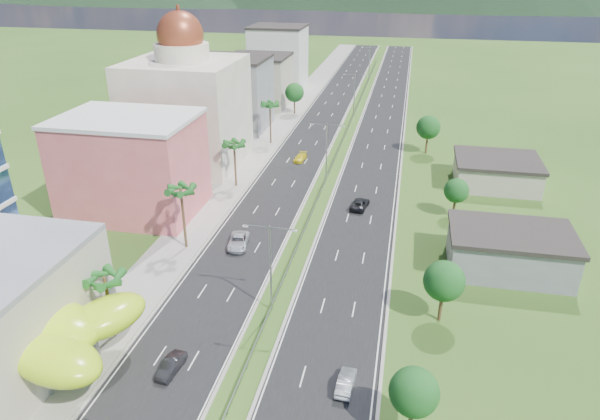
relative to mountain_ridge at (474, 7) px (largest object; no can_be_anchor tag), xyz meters
The scene contains 32 objects.
ground 453.98m from the mountain_ridge, 97.59° to the right, with size 500.00×500.00×0.00m, color #2D5119.
road_left 366.27m from the mountain_ridge, 100.62° to the right, with size 11.00×260.00×0.04m, color black.
road_right 363.81m from the mountain_ridge, 98.30° to the right, with size 11.00×260.00×0.04m, color black.
sidewalk_left 368.14m from the mountain_ridge, 102.07° to the right, with size 7.00×260.00×0.12m, color gray.
median_guardrail 382.74m from the mountain_ridge, 99.02° to the right, with size 0.10×216.06×0.76m.
streetlight_median_b 444.12m from the mountain_ridge, 97.77° to the right, with size 6.04×0.25×11.00m.
streetlight_median_c 404.53m from the mountain_ridge, 98.53° to the right, with size 6.04×0.25×11.00m.
streetlight_median_d 360.10m from the mountain_ridge, 99.59° to the right, with size 6.04×0.25×11.00m.
streetlight_median_e 315.83m from the mountain_ridge, 100.95° to the right, with size 6.04×0.25×11.00m.
lime_canopy 461.02m from the mountain_ridge, 99.99° to the right, with size 18.00×15.00×7.40m.
pink_shophouse 427.23m from the mountain_ridge, 101.89° to the right, with size 20.00×15.00×15.00m, color #D65858.
domed_building 404.84m from the mountain_ridge, 102.56° to the right, with size 20.00×20.00×28.70m.
midrise_grey 380.17m from the mountain_ridge, 103.23° to the right, with size 16.00×15.00×16.00m, color slate.
midrise_beige 358.77m from the mountain_ridge, 104.04° to the right, with size 16.00×15.00×13.00m, color #B5AB95.
midrise_white 336.56m from the mountain_ridge, 104.99° to the right, with size 16.00×15.00×18.00m, color silver.
shed_near 426.21m from the mountain_ridge, 94.31° to the right, with size 15.00×10.00×5.00m, color slate.
shed_far 396.14m from the mountain_ridge, 94.34° to the right, with size 14.00×12.00×4.40m, color #B5AB95.
palm_tree_b 454.37m from the mountain_ridge, 99.57° to the right, with size 3.60×3.60×8.10m.
palm_tree_c 434.69m from the mountain_ridge, 100.00° to the right, with size 3.60×3.60×9.60m.
palm_tree_d 412.05m from the mountain_ridge, 100.56° to the right, with size 3.60×3.60×8.60m.
palm_tree_e 387.52m from the mountain_ridge, 101.24° to the right, with size 3.60×3.60×9.40m.
leafy_tree_lfar 362.98m from the mountain_ridge, 102.01° to the right, with size 4.90×4.90×8.05m.
leafy_tree_ra 457.15m from the mountain_ridge, 95.52° to the right, with size 4.20×4.20×6.90m.
leafy_tree_rb 439.95m from the mountain_ridge, 95.35° to the right, with size 4.55×4.55×7.47m.
leafy_tree_rc 411.78m from the mountain_ridge, 95.30° to the right, with size 3.85×3.85×6.33m.
leafy_tree_rd 382.35m from the mountain_ridge, 96.31° to the right, with size 4.90×4.90×8.05m.
mountain_ridge is the anchor object (origin of this frame).
car_dark_left 456.82m from the mountain_ridge, 98.46° to the right, with size 1.45×4.16×1.37m, color black.
car_silver_mid_left 431.68m from the mountain_ridge, 99.11° to the right, with size 2.61×5.65×1.57m, color #B7B9BF.
car_yellow_far_left 395.57m from the mountain_ridge, 99.73° to the right, with size 1.83×4.51×1.31m, color yellow.
car_silver_right 453.42m from the mountain_ridge, 96.33° to the right, with size 1.47×4.22×1.39m, color #999BA0.
car_dark_far_right 413.32m from the mountain_ridge, 97.34° to the right, with size 2.38×5.15×1.43m, color black.
Camera 1 is at (13.47, -39.48, 37.11)m, focal length 32.00 mm.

